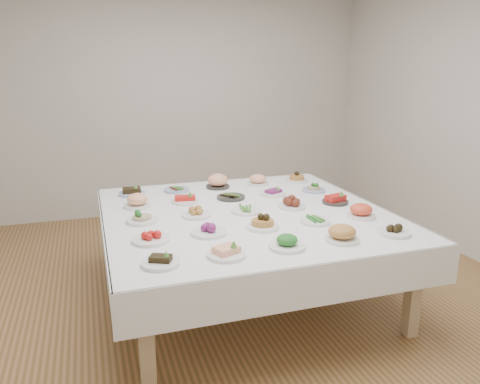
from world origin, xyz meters
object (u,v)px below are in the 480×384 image
object	(u,v)px
dish_0	(161,260)
dish_24	(297,177)
dish_12	(246,210)
display_table	(246,219)

from	to	relation	value
dish_0	dish_24	bearing A→B (deg)	44.99
dish_0	dish_24	distance (m)	2.34
dish_0	dish_12	size ratio (longest dim) A/B	0.98
dish_24	dish_0	bearing A→B (deg)	-135.01
dish_0	dish_12	bearing A→B (deg)	45.19
dish_0	dish_24	xyz separation A→B (m)	(1.65, 1.65, 0.01)
dish_12	dish_24	xyz separation A→B (m)	(0.83, 0.83, 0.02)
dish_0	dish_12	world-z (taller)	dish_0
dish_12	dish_0	bearing A→B (deg)	-134.81
display_table	dish_0	distance (m)	1.17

